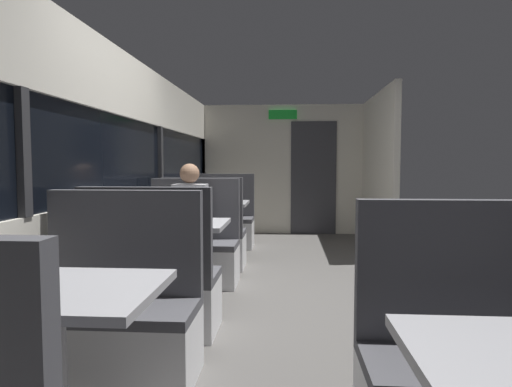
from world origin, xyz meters
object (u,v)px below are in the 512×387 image
bench_mid_window_facing_end (153,290)px  dining_table_far_window (214,209)px  bench_mid_window_facing_entry (193,252)px  bench_front_aisle_facing_entry (473,384)px  seated_passenger (191,234)px  bench_far_window_facing_end (205,241)px  dining_table_near_window (53,310)px  bench_far_window_facing_entry (222,225)px  bench_near_window_facing_entry (117,323)px  dining_table_mid_window (176,233)px

bench_mid_window_facing_end → dining_table_far_window: bench_mid_window_facing_end is taller
bench_mid_window_facing_entry → dining_table_far_window: bearing=90.0°
bench_front_aisle_facing_entry → seated_passenger: seated_passenger is taller
bench_mid_window_facing_end → bench_far_window_facing_end: size_ratio=1.00×
dining_table_near_window → bench_far_window_facing_entry: 4.91m
bench_far_window_facing_entry → bench_mid_window_facing_end: bearing=-90.0°
dining_table_near_window → bench_far_window_facing_end: (0.00, 3.50, -0.31)m
bench_far_window_facing_entry → bench_mid_window_facing_entry: bearing=-90.0°
dining_table_near_window → seated_passenger: bearing=90.0°
bench_near_window_facing_entry → dining_table_mid_window: size_ratio=1.22×
bench_far_window_facing_end → bench_mid_window_facing_entry: bearing=-90.0°
bench_near_window_facing_entry → seated_passenger: (0.00, 2.03, 0.21)m
bench_mid_window_facing_entry → bench_far_window_facing_end: 0.70m
bench_near_window_facing_entry → bench_far_window_facing_entry: (0.00, 4.20, 0.00)m
bench_mid_window_facing_end → bench_mid_window_facing_entry: 1.40m
dining_table_near_window → bench_mid_window_facing_end: bearing=90.0°
seated_passenger → bench_mid_window_facing_entry: bearing=90.0°
bench_near_window_facing_entry → bench_mid_window_facing_entry: size_ratio=1.00×
dining_table_mid_window → bench_mid_window_facing_entry: (0.00, 0.70, -0.31)m
bench_mid_window_facing_entry → bench_front_aisle_facing_entry: same height
bench_far_window_facing_entry → bench_front_aisle_facing_entry: bearing=-69.5°
bench_far_window_facing_end → seated_passenger: seated_passenger is taller
dining_table_far_window → bench_front_aisle_facing_entry: size_ratio=0.82×
bench_near_window_facing_entry → dining_table_far_window: 3.51m
dining_table_mid_window → seated_passenger: size_ratio=0.71×
bench_near_window_facing_entry → seated_passenger: seated_passenger is taller
bench_front_aisle_facing_entry → seated_passenger: (-1.79, 2.63, 0.21)m
bench_far_window_facing_end → seated_passenger: size_ratio=0.87×
bench_near_window_facing_entry → bench_far_window_facing_entry: size_ratio=1.00×
bench_front_aisle_facing_entry → bench_mid_window_facing_entry: bearing=123.6°
dining_table_mid_window → bench_far_window_facing_end: 1.43m
dining_table_near_window → bench_far_window_facing_end: size_ratio=0.82×
dining_table_far_window → bench_far_window_facing_entry: size_ratio=0.82×
dining_table_near_window → bench_near_window_facing_entry: bench_near_window_facing_entry is taller
dining_table_near_window → dining_table_mid_window: bearing=90.0°
dining_table_mid_window → bench_mid_window_facing_end: (0.00, -0.70, -0.31)m
dining_table_near_window → bench_front_aisle_facing_entry: bearing=3.2°
bench_mid_window_facing_entry → bench_far_window_facing_entry: same height
bench_near_window_facing_entry → bench_mid_window_facing_entry: (0.00, 2.10, 0.00)m
dining_table_far_window → dining_table_near_window: bearing=-90.0°
bench_far_window_facing_end → seated_passenger: (0.00, -0.77, 0.21)m
dining_table_near_window → bench_far_window_facing_entry: size_ratio=0.82×
bench_near_window_facing_entry → seated_passenger: bearing=90.0°
dining_table_near_window → bench_front_aisle_facing_entry: (1.79, 0.10, -0.31)m
bench_far_window_facing_end → seated_passenger: bearing=-90.0°
bench_front_aisle_facing_entry → bench_far_window_facing_entry: bearing=110.5°
bench_near_window_facing_entry → bench_front_aisle_facing_entry: same height
bench_far_window_facing_end → bench_far_window_facing_entry: size_ratio=1.00×
bench_far_window_facing_end → dining_table_far_window: bearing=90.0°
bench_near_window_facing_entry → dining_table_far_window: size_ratio=1.22×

